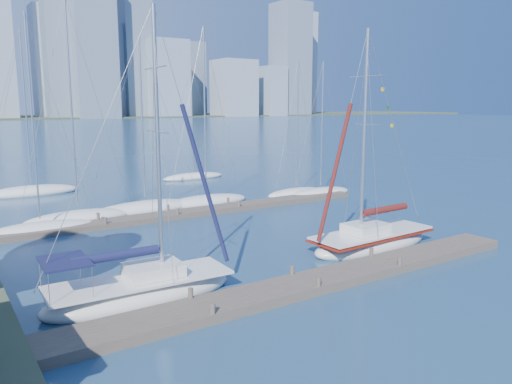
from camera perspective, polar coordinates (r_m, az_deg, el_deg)
ground at (r=22.09m, az=5.58°, el=-10.97°), size 700.00×700.00×0.00m
near_dock at (r=22.02m, az=5.58°, el=-10.48°), size 26.00×2.00×0.40m
far_dock at (r=36.17m, az=-8.03°, el=-2.42°), size 30.00×1.80×0.36m
sailboat_navy at (r=20.99m, az=-13.07°, el=-9.50°), size 8.04×2.90×12.19m
sailboat_maroon at (r=28.40m, az=13.14°, el=-4.39°), size 8.14×2.91×12.24m
bg_boat_0 at (r=33.85m, az=-23.39°, el=-3.87°), size 6.93×3.07×13.53m
bg_boat_1 at (r=36.02m, az=-19.64°, el=-2.77°), size 7.20×2.37×15.03m
bg_boat_2 at (r=38.03m, az=-12.50°, el=-1.80°), size 8.30×5.08×13.00m
bg_boat_3 at (r=39.98m, az=-5.70°, el=-1.04°), size 7.63×3.94×14.06m
bg_boat_4 at (r=43.95m, az=4.67°, el=-0.07°), size 6.28×3.58×12.00m
bg_boat_5 at (r=44.20m, az=7.38°, el=-0.06°), size 6.52×2.55×11.82m
bg_boat_6 at (r=48.34m, az=-24.21°, el=0.06°), size 8.18×4.88×14.73m
bg_boat_7 at (r=54.13m, az=-7.17°, el=1.76°), size 7.25×3.73×11.80m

